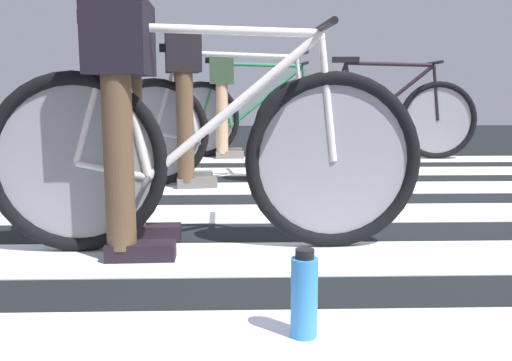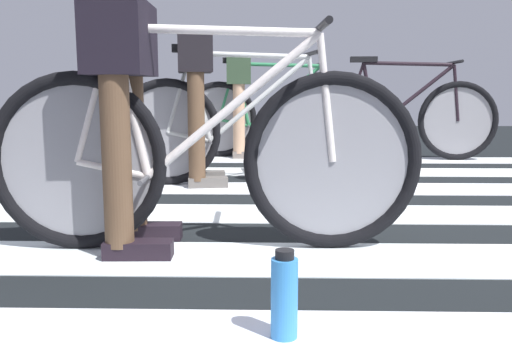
{
  "view_description": "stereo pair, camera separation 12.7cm",
  "coord_description": "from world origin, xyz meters",
  "px_view_note": "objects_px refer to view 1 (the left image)",
  "views": [
    {
      "loc": [
        -0.6,
        -3.06,
        0.67
      ],
      "look_at": [
        -0.53,
        -0.7,
        0.28
      ],
      "focal_mm": 39.66,
      "sensor_mm": 36.0,
      "label": 1
    },
    {
      "loc": [
        -0.47,
        -3.06,
        0.67
      ],
      "look_at": [
        -0.53,
        -0.7,
        0.28
      ],
      "focal_mm": 39.66,
      "sensor_mm": 36.0,
      "label": 2
    }
  ],
  "objects_px": {
    "bicycle_4_of_4": "(255,117)",
    "cyclist_4_of_4": "(222,91)",
    "cyclist_2_of_4": "(184,85)",
    "bicycle_3_of_4": "(382,117)",
    "bicycle_2_of_4": "(231,128)",
    "cyclist_1_of_4": "(124,92)",
    "water_bottle": "(304,296)",
    "bicycle_1_of_4": "(205,155)"
  },
  "relations": [
    {
      "from": "bicycle_4_of_4",
      "to": "cyclist_4_of_4",
      "type": "bearing_deg",
      "value": -180.0
    },
    {
      "from": "cyclist_2_of_4",
      "to": "bicycle_3_of_4",
      "type": "height_order",
      "value": "cyclist_2_of_4"
    },
    {
      "from": "bicycle_2_of_4",
      "to": "cyclist_4_of_4",
      "type": "bearing_deg",
      "value": 85.34
    },
    {
      "from": "cyclist_2_of_4",
      "to": "cyclist_4_of_4",
      "type": "height_order",
      "value": "cyclist_2_of_4"
    },
    {
      "from": "cyclist_1_of_4",
      "to": "bicycle_3_of_4",
      "type": "distance_m",
      "value": 3.48
    },
    {
      "from": "cyclist_2_of_4",
      "to": "bicycle_3_of_4",
      "type": "distance_m",
      "value": 2.21
    },
    {
      "from": "cyclist_2_of_4",
      "to": "bicycle_3_of_4",
      "type": "xyz_separation_m",
      "value": [
        1.68,
        1.41,
        -0.28
      ]
    },
    {
      "from": "cyclist_1_of_4",
      "to": "bicycle_3_of_4",
      "type": "xyz_separation_m",
      "value": [
        1.76,
        2.98,
        -0.25
      ]
    },
    {
      "from": "bicycle_3_of_4",
      "to": "bicycle_4_of_4",
      "type": "xyz_separation_m",
      "value": [
        -1.17,
        0.2,
        0.0
      ]
    },
    {
      "from": "cyclist_1_of_4",
      "to": "water_bottle",
      "type": "xyz_separation_m",
      "value": [
        0.61,
        -0.83,
        -0.52
      ]
    },
    {
      "from": "bicycle_1_of_4",
      "to": "cyclist_4_of_4",
      "type": "relative_size",
      "value": 1.79
    },
    {
      "from": "cyclist_2_of_4",
      "to": "bicycle_3_of_4",
      "type": "relative_size",
      "value": 0.59
    },
    {
      "from": "cyclist_1_of_4",
      "to": "cyclist_2_of_4",
      "type": "height_order",
      "value": "cyclist_2_of_4"
    },
    {
      "from": "cyclist_2_of_4",
      "to": "bicycle_4_of_4",
      "type": "distance_m",
      "value": 1.71
    },
    {
      "from": "bicycle_1_of_4",
      "to": "water_bottle",
      "type": "relative_size",
      "value": 7.25
    },
    {
      "from": "cyclist_4_of_4",
      "to": "cyclist_2_of_4",
      "type": "bearing_deg",
      "value": -100.02
    },
    {
      "from": "cyclist_2_of_4",
      "to": "water_bottle",
      "type": "relative_size",
      "value": 4.31
    },
    {
      "from": "bicycle_2_of_4",
      "to": "bicycle_4_of_4",
      "type": "xyz_separation_m",
      "value": [
        0.21,
        1.56,
        0.0
      ]
    },
    {
      "from": "water_bottle",
      "to": "bicycle_2_of_4",
      "type": "bearing_deg",
      "value": 95.22
    },
    {
      "from": "bicycle_2_of_4",
      "to": "cyclist_2_of_4",
      "type": "height_order",
      "value": "cyclist_2_of_4"
    },
    {
      "from": "bicycle_2_of_4",
      "to": "bicycle_4_of_4",
      "type": "distance_m",
      "value": 1.58
    },
    {
      "from": "bicycle_1_of_4",
      "to": "bicycle_3_of_4",
      "type": "bearing_deg",
      "value": 62.0
    },
    {
      "from": "bicycle_4_of_4",
      "to": "cyclist_1_of_4",
      "type": "bearing_deg",
      "value": -103.31
    },
    {
      "from": "bicycle_4_of_4",
      "to": "cyclist_4_of_4",
      "type": "distance_m",
      "value": 0.39
    },
    {
      "from": "cyclist_1_of_4",
      "to": "bicycle_4_of_4",
      "type": "bearing_deg",
      "value": 77.46
    },
    {
      "from": "bicycle_1_of_4",
      "to": "bicycle_2_of_4",
      "type": "bearing_deg",
      "value": 85.29
    },
    {
      "from": "bicycle_1_of_4",
      "to": "cyclist_1_of_4",
      "type": "bearing_deg",
      "value": 180.0
    },
    {
      "from": "bicycle_3_of_4",
      "to": "bicycle_4_of_4",
      "type": "relative_size",
      "value": 1.0
    },
    {
      "from": "bicycle_1_of_4",
      "to": "cyclist_4_of_4",
      "type": "bearing_deg",
      "value": 88.51
    },
    {
      "from": "water_bottle",
      "to": "cyclist_1_of_4",
      "type": "bearing_deg",
      "value": 126.45
    },
    {
      "from": "bicycle_1_of_4",
      "to": "cyclist_1_of_4",
      "type": "height_order",
      "value": "cyclist_1_of_4"
    },
    {
      "from": "cyclist_1_of_4",
      "to": "bicycle_2_of_4",
      "type": "distance_m",
      "value": 1.68
    },
    {
      "from": "cyclist_2_of_4",
      "to": "cyclist_4_of_4",
      "type": "bearing_deg",
      "value": 74.23
    },
    {
      "from": "cyclist_4_of_4",
      "to": "bicycle_1_of_4",
      "type": "bearing_deg",
      "value": -92.26
    },
    {
      "from": "cyclist_4_of_4",
      "to": "water_bottle",
      "type": "bearing_deg",
      "value": -88.05
    },
    {
      "from": "cyclist_2_of_4",
      "to": "water_bottle",
      "type": "xyz_separation_m",
      "value": [
        0.53,
        -2.4,
        -0.55
      ]
    },
    {
      "from": "cyclist_2_of_4",
      "to": "water_bottle",
      "type": "distance_m",
      "value": 2.52
    },
    {
      "from": "cyclist_1_of_4",
      "to": "bicycle_4_of_4",
      "type": "distance_m",
      "value": 3.25
    },
    {
      "from": "cyclist_1_of_4",
      "to": "cyclist_4_of_4",
      "type": "height_order",
      "value": "cyclist_1_of_4"
    },
    {
      "from": "cyclist_4_of_4",
      "to": "water_bottle",
      "type": "height_order",
      "value": "cyclist_4_of_4"
    },
    {
      "from": "bicycle_1_of_4",
      "to": "cyclist_1_of_4",
      "type": "distance_m",
      "value": 0.4
    },
    {
      "from": "bicycle_1_of_4",
      "to": "cyclist_4_of_4",
      "type": "xyz_separation_m",
      "value": [
        -0.03,
        3.16,
        0.24
      ]
    }
  ]
}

